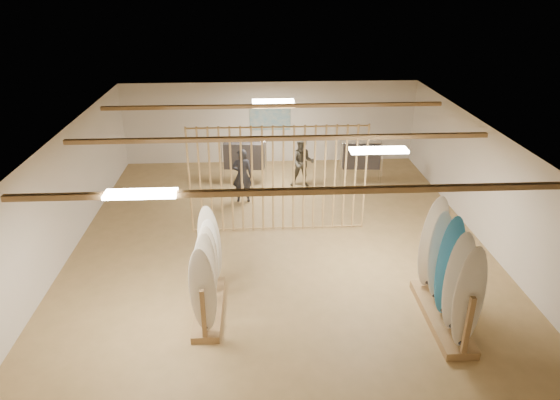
{
  "coord_description": "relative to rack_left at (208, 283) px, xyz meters",
  "views": [
    {
      "loc": [
        -0.61,
        -10.72,
        6.09
      ],
      "look_at": [
        0.0,
        0.0,
        1.2
      ],
      "focal_mm": 32.0,
      "sensor_mm": 36.0,
      "label": 1
    }
  ],
  "objects": [
    {
      "name": "floor",
      "position": [
        1.54,
        2.58,
        -0.64
      ],
      "size": [
        12.0,
        12.0,
        0.0
      ],
      "primitive_type": "plane",
      "color": "#A88551",
      "rests_on": "ground"
    },
    {
      "name": "ceiling",
      "position": [
        1.54,
        2.58,
        2.16
      ],
      "size": [
        12.0,
        12.0,
        0.0
      ],
      "primitive_type": "plane",
      "rotation": [
        3.14,
        0.0,
        0.0
      ],
      "color": "gray",
      "rests_on": "ground"
    },
    {
      "name": "wall_back",
      "position": [
        1.54,
        8.58,
        0.76
      ],
      "size": [
        12.0,
        0.0,
        12.0
      ],
      "primitive_type": "plane",
      "rotation": [
        1.57,
        0.0,
        0.0
      ],
      "color": "silver",
      "rests_on": "ground"
    },
    {
      "name": "wall_front",
      "position": [
        1.54,
        -3.42,
        0.76
      ],
      "size": [
        12.0,
        0.0,
        12.0
      ],
      "primitive_type": "plane",
      "rotation": [
        -1.57,
        0.0,
        0.0
      ],
      "color": "silver",
      "rests_on": "ground"
    },
    {
      "name": "wall_left",
      "position": [
        -3.46,
        2.58,
        0.76
      ],
      "size": [
        0.0,
        12.0,
        12.0
      ],
      "primitive_type": "plane",
      "rotation": [
        1.57,
        0.0,
        1.57
      ],
      "color": "silver",
      "rests_on": "ground"
    },
    {
      "name": "wall_right",
      "position": [
        6.54,
        2.58,
        0.76
      ],
      "size": [
        0.0,
        12.0,
        12.0
      ],
      "primitive_type": "plane",
      "rotation": [
        1.57,
        0.0,
        -1.57
      ],
      "color": "silver",
      "rests_on": "ground"
    },
    {
      "name": "ceiling_slats",
      "position": [
        1.54,
        2.58,
        2.08
      ],
      "size": [
        9.5,
        6.12,
        0.1
      ],
      "primitive_type": "cube",
      "color": "#997345",
      "rests_on": "ground"
    },
    {
      "name": "light_panels",
      "position": [
        1.54,
        2.58,
        2.1
      ],
      "size": [
        1.2,
        0.35,
        0.06
      ],
      "primitive_type": "cube",
      "color": "white",
      "rests_on": "ground"
    },
    {
      "name": "bamboo_partition",
      "position": [
        1.54,
        3.38,
        0.76
      ],
      "size": [
        4.45,
        0.05,
        2.78
      ],
      "color": "tan",
      "rests_on": "ground"
    },
    {
      "name": "poster",
      "position": [
        1.54,
        8.56,
        0.96
      ],
      "size": [
        1.4,
        0.03,
        0.9
      ],
      "primitive_type": "cube",
      "color": "teal",
      "rests_on": "ground"
    },
    {
      "name": "rack_left",
      "position": [
        0.0,
        0.0,
        0.0
      ],
      "size": [
        0.53,
        1.98,
        1.88
      ],
      "rotation": [
        0.0,
        0.0,
        -0.01
      ],
      "color": "#997345",
      "rests_on": "floor"
    },
    {
      "name": "rack_right",
      "position": [
        4.48,
        -0.55,
        0.09
      ],
      "size": [
        0.63,
        2.27,
        2.15
      ],
      "rotation": [
        0.0,
        0.0,
        -0.02
      ],
      "color": "#997345",
      "rests_on": "floor"
    },
    {
      "name": "clothing_rack_a",
      "position": [
        0.65,
        6.54,
        0.3
      ],
      "size": [
        1.34,
        0.47,
        1.44
      ],
      "rotation": [
        0.0,
        0.0,
        -0.11
      ],
      "color": "silver",
      "rests_on": "floor"
    },
    {
      "name": "clothing_rack_b",
      "position": [
        4.31,
        6.43,
        0.23
      ],
      "size": [
        1.25,
        0.4,
        1.34
      ],
      "rotation": [
        0.0,
        0.0,
        -0.08
      ],
      "color": "silver",
      "rests_on": "floor"
    },
    {
      "name": "shopper_a",
      "position": [
        0.61,
        5.21,
        0.27
      ],
      "size": [
        0.68,
        0.47,
        1.82
      ],
      "primitive_type": "imported",
      "rotation": [
        0.0,
        0.0,
        3.11
      ],
      "color": "#212228",
      "rests_on": "floor"
    },
    {
      "name": "shopper_b",
      "position": [
        2.45,
        6.24,
        0.24
      ],
      "size": [
        0.91,
        0.74,
        1.75
      ],
      "primitive_type": "imported",
      "rotation": [
        0.0,
        0.0,
        -0.1
      ],
      "color": "#3C382E",
      "rests_on": "floor"
    }
  ]
}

